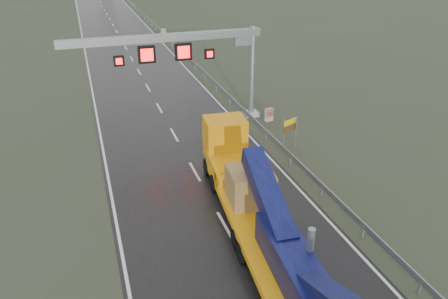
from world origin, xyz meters
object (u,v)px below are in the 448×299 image
object	(u,v)px
heavy_haul_truck	(257,205)
exit_sign_pair	(290,128)
sign_gantry	(193,52)
striped_barrier	(269,115)

from	to	relation	value
heavy_haul_truck	exit_sign_pair	xyz separation A→B (m)	(5.83, 8.30, -0.11)
sign_gantry	heavy_haul_truck	world-z (taller)	sign_gantry
sign_gantry	striped_barrier	bearing A→B (deg)	-15.72
heavy_haul_truck	striped_barrier	bearing A→B (deg)	68.79
exit_sign_pair	striped_barrier	size ratio (longest dim) A/B	2.11
sign_gantry	exit_sign_pair	bearing A→B (deg)	-53.44
exit_sign_pair	striped_barrier	bearing A→B (deg)	57.12
heavy_haul_truck	striped_barrier	distance (m)	14.98
sign_gantry	heavy_haul_truck	bearing A→B (deg)	-93.16
striped_barrier	heavy_haul_truck	bearing A→B (deg)	-122.43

